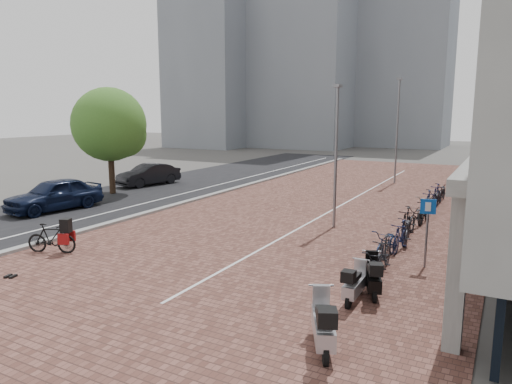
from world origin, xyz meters
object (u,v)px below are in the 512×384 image
Objects in this scene: hero_bike at (51,238)px; scooter_mid at (373,275)px; scooter_front at (355,283)px; scooter_back at (323,322)px; car_dark at (149,175)px; parking_sign at (427,223)px; car_navy at (54,195)px.

hero_bike reaches higher than scooter_mid.
scooter_mid is (0.28, 0.67, 0.03)m from scooter_front.
scooter_mid is at bearing -103.28° from hero_bike.
hero_bike reaches higher than scooter_back.
scooter_back is (17.46, -14.76, -0.11)m from car_dark.
car_navy is at bearing 167.07° from parking_sign.
hero_bike is 1.04× the size of scooter_back.
car_dark is 2.73× the size of scooter_mid.
scooter_front is 3.84m from parking_sign.
hero_bike is 10.52m from scooter_back.
car_dark is 1.96× the size of parking_sign.
scooter_mid is at bearing -2.97° from car_navy.
hero_bike is at bearing -176.06° from scooter_front.
car_dark is 20.98m from scooter_mid.
car_navy is 16.46m from scooter_front.
scooter_mid is (10.50, 1.54, -0.01)m from hero_bike.
car_dark is 2.89× the size of scooter_front.
car_navy is 8.33m from car_dark.
scooter_back is (16.15, -6.53, -0.20)m from car_navy.
scooter_front is at bearing -119.66° from parking_sign.
car_navy reaches higher than car_dark.
car_dark is at bearing 144.11° from scooter_front.
scooter_back is at bearing -112.12° from scooter_mid.
scooter_mid is at bearing 62.32° from scooter_back.
car_navy reaches higher than scooter_front.
hero_bike is 1.21× the size of scooter_front.
scooter_mid is at bearing -20.98° from car_dark.
parking_sign is at bearing 55.52° from scooter_back.
car_dark is 22.86m from scooter_back.
hero_bike is (7.09, -12.97, -0.16)m from car_dark.
scooter_back reaches higher than scooter_mid.
parking_sign is at bearing 71.28° from scooter_front.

